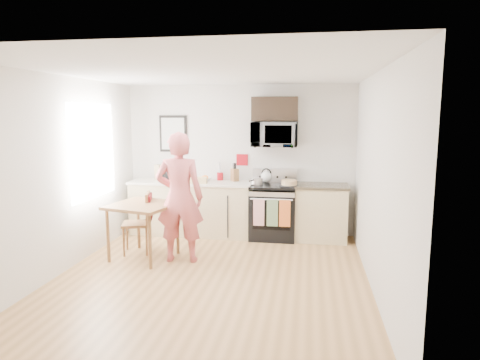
% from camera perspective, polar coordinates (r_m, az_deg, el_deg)
% --- Properties ---
extents(floor, '(4.60, 4.60, 0.00)m').
position_cam_1_polar(floor, '(5.66, -3.94, -12.99)').
color(floor, '#9F703D').
rests_on(floor, ground).
extents(back_wall, '(4.00, 0.04, 2.60)m').
position_cam_1_polar(back_wall, '(7.55, -0.07, 2.73)').
color(back_wall, beige).
rests_on(back_wall, floor).
extents(front_wall, '(4.00, 0.04, 2.60)m').
position_cam_1_polar(front_wall, '(3.17, -13.74, -6.05)').
color(front_wall, beige).
rests_on(front_wall, floor).
extents(left_wall, '(0.04, 4.60, 2.60)m').
position_cam_1_polar(left_wall, '(6.09, -22.72, 0.58)').
color(left_wall, beige).
rests_on(left_wall, floor).
extents(right_wall, '(0.04, 4.60, 2.60)m').
position_cam_1_polar(right_wall, '(5.23, 17.75, -0.40)').
color(right_wall, beige).
rests_on(right_wall, floor).
extents(ceiling, '(4.00, 4.60, 0.04)m').
position_cam_1_polar(ceiling, '(5.28, -4.24, 14.23)').
color(ceiling, white).
rests_on(ceiling, back_wall).
extents(window, '(0.06, 1.40, 1.50)m').
position_cam_1_polar(window, '(6.74, -19.00, 3.65)').
color(window, silver).
rests_on(window, left_wall).
extents(cabinet_left, '(2.10, 0.60, 0.90)m').
position_cam_1_polar(cabinet_left, '(7.57, -6.43, -3.83)').
color(cabinet_left, tan).
rests_on(cabinet_left, floor).
extents(countertop_left, '(2.14, 0.64, 0.04)m').
position_cam_1_polar(countertop_left, '(7.49, -6.50, -0.32)').
color(countertop_left, '#EEE5CD').
rests_on(countertop_left, cabinet_left).
extents(cabinet_right, '(0.84, 0.60, 0.90)m').
position_cam_1_polar(cabinet_right, '(7.30, 10.72, -4.40)').
color(cabinet_right, tan).
rests_on(cabinet_right, floor).
extents(countertop_right, '(0.88, 0.64, 0.04)m').
position_cam_1_polar(countertop_right, '(7.21, 10.82, -0.77)').
color(countertop_right, black).
rests_on(countertop_right, cabinet_right).
extents(range, '(0.76, 0.70, 1.16)m').
position_cam_1_polar(range, '(7.30, 4.42, -4.38)').
color(range, black).
rests_on(range, floor).
extents(microwave, '(0.76, 0.51, 0.42)m').
position_cam_1_polar(microwave, '(7.22, 4.61, 6.08)').
color(microwave, '#BCBCC1').
rests_on(microwave, back_wall).
extents(upper_cabinet, '(0.76, 0.35, 0.40)m').
position_cam_1_polar(upper_cabinet, '(7.26, 4.68, 9.41)').
color(upper_cabinet, black).
rests_on(upper_cabinet, back_wall).
extents(wall_art, '(0.50, 0.04, 0.65)m').
position_cam_1_polar(wall_art, '(7.78, -8.90, 6.12)').
color(wall_art, black).
rests_on(wall_art, back_wall).
extents(wall_trivet, '(0.20, 0.02, 0.20)m').
position_cam_1_polar(wall_trivet, '(7.53, 0.29, 2.71)').
color(wall_trivet, '#A60E18').
rests_on(wall_trivet, back_wall).
extents(person, '(0.72, 0.52, 1.86)m').
position_cam_1_polar(person, '(6.11, -8.06, -2.33)').
color(person, '#CE3E38').
rests_on(person, floor).
extents(dining_table, '(0.91, 0.91, 0.81)m').
position_cam_1_polar(dining_table, '(6.37, -12.81, -3.94)').
color(dining_table, brown).
rests_on(dining_table, floor).
extents(chair, '(0.52, 0.49, 0.93)m').
position_cam_1_polar(chair, '(6.64, -12.61, -4.46)').
color(chair, brown).
rests_on(chair, floor).
extents(knife_block, '(0.16, 0.17, 0.22)m').
position_cam_1_polar(knife_block, '(7.44, -0.71, 0.69)').
color(knife_block, brown).
rests_on(knife_block, countertop_left).
extents(utensil_crock, '(0.11, 0.11, 0.32)m').
position_cam_1_polar(utensil_crock, '(7.57, -2.68, 0.97)').
color(utensil_crock, '#A60E18').
rests_on(utensil_crock, countertop_left).
extents(fruit_bowl, '(0.22, 0.22, 0.10)m').
position_cam_1_polar(fruit_bowl, '(7.50, -4.64, 0.18)').
color(fruit_bowl, white).
rests_on(fruit_bowl, countertop_left).
extents(milk_carton, '(0.12, 0.12, 0.26)m').
position_cam_1_polar(milk_carton, '(7.78, -10.86, 1.05)').
color(milk_carton, '#D4B07F').
rests_on(milk_carton, countertop_left).
extents(coffee_maker, '(0.23, 0.28, 0.30)m').
position_cam_1_polar(coffee_maker, '(7.77, -9.39, 1.17)').
color(coffee_maker, black).
rests_on(coffee_maker, countertop_left).
extents(bread_bag, '(0.30, 0.16, 0.11)m').
position_cam_1_polar(bread_bag, '(7.23, -5.60, -0.05)').
color(bread_bag, tan).
rests_on(bread_bag, countertop_left).
extents(cake, '(0.31, 0.31, 0.10)m').
position_cam_1_polar(cake, '(7.07, 6.57, -0.41)').
color(cake, black).
rests_on(cake, range).
extents(kettle, '(0.19, 0.19, 0.24)m').
position_cam_1_polar(kettle, '(7.42, 3.52, 0.49)').
color(kettle, white).
rests_on(kettle, range).
extents(pot, '(0.21, 0.34, 0.10)m').
position_cam_1_polar(pot, '(7.17, 2.18, -0.20)').
color(pot, '#BCBCC1').
rests_on(pot, range).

